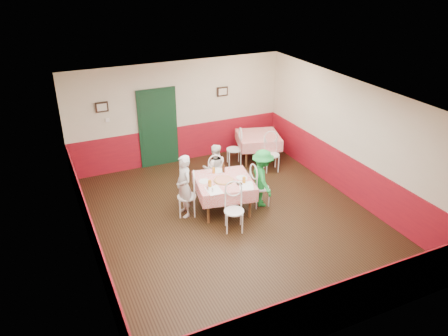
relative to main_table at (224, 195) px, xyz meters
name	(u,v)px	position (x,y,z in m)	size (l,w,h in m)	color
floor	(234,221)	(-0.01, -0.53, -0.38)	(7.00, 7.00, 0.00)	black
ceiling	(235,97)	(-0.01, -0.53, 2.42)	(7.00, 7.00, 0.00)	white
back_wall	(178,113)	(-0.01, 2.97, 1.02)	(6.00, 0.10, 2.80)	beige
front_wall	(343,260)	(-0.01, -4.03, 1.02)	(6.00, 0.10, 2.80)	beige
left_wall	(85,193)	(-3.01, -0.53, 1.02)	(0.10, 7.00, 2.80)	beige
right_wall	(351,140)	(2.99, -0.53, 1.02)	(0.10, 7.00, 2.80)	beige
wainscot_back	(180,144)	(-0.01, 2.96, 0.12)	(6.00, 0.03, 1.00)	maroon
wainscot_front	(335,308)	(-0.01, -4.01, 0.12)	(6.00, 0.03, 1.00)	maroon
wainscot_left	(92,234)	(-2.99, -0.53, 0.12)	(0.03, 7.00, 1.00)	maroon
wainscot_right	(346,175)	(2.98, -0.53, 0.12)	(0.03, 7.00, 1.00)	maroon
door	(158,129)	(-0.61, 2.92, 0.68)	(0.96, 0.06, 2.10)	black
picture_left	(102,107)	(-2.01, 2.92, 1.48)	(0.32, 0.03, 0.26)	black
picture_right	(222,92)	(1.29, 2.92, 1.48)	(0.32, 0.03, 0.26)	black
thermostat	(107,120)	(-1.91, 2.92, 1.12)	(0.10, 0.03, 0.10)	white
main_table	(224,195)	(0.00, 0.00, 0.00)	(1.22, 1.22, 0.77)	red
second_table	(258,147)	(2.00, 2.06, 0.00)	(1.12, 1.12, 0.77)	red
chair_left	(187,197)	(-0.84, 0.15, 0.08)	(0.42, 0.42, 0.90)	white
chair_right	(260,187)	(0.84, -0.15, 0.08)	(0.42, 0.42, 0.90)	white
chair_far	(215,175)	(0.15, 0.84, 0.08)	(0.42, 0.42, 0.90)	white
chair_near	(234,211)	(-0.15, -0.84, 0.08)	(0.42, 0.42, 0.90)	white
chair_second_a	(234,149)	(1.25, 2.06, 0.08)	(0.42, 0.42, 0.90)	white
chair_second_b	(272,155)	(2.00, 1.31, 0.08)	(0.42, 0.42, 0.90)	white
pizza	(224,180)	(-0.03, -0.04, 0.40)	(0.42, 0.42, 0.03)	#B74723
plate_left	(204,181)	(-0.43, 0.10, 0.39)	(0.25, 0.25, 0.01)	white
plate_right	(242,178)	(0.39, -0.09, 0.39)	(0.25, 0.25, 0.01)	white
plate_far	(218,171)	(0.06, 0.44, 0.39)	(0.25, 0.25, 0.01)	white
glass_a	(210,184)	(-0.41, -0.16, 0.46)	(0.08, 0.08, 0.15)	#BF7219
glass_b	(244,180)	(0.34, -0.31, 0.45)	(0.07, 0.07, 0.13)	#BF7219
glass_c	(214,170)	(-0.07, 0.41, 0.45)	(0.07, 0.07, 0.13)	#BF7219
beer_bottle	(223,168)	(0.15, 0.35, 0.50)	(0.06, 0.06, 0.23)	#381C0A
shaker_a	(208,189)	(-0.51, -0.32, 0.43)	(0.04, 0.04, 0.09)	silver
shaker_b	(212,190)	(-0.46, -0.41, 0.43)	(0.04, 0.04, 0.09)	silver
shaker_c	(207,188)	(-0.51, -0.26, 0.43)	(0.04, 0.04, 0.09)	#B23319
menu_left	(214,190)	(-0.40, -0.36, 0.39)	(0.30, 0.40, 0.00)	white
menu_right	(246,186)	(0.32, -0.45, 0.39)	(0.30, 0.40, 0.00)	white
wallet	(239,184)	(0.22, -0.33, 0.40)	(0.11, 0.09, 0.02)	black
diner_left	(184,186)	(-0.89, 0.16, 0.34)	(0.52, 0.34, 1.43)	gray
diner_far	(215,168)	(0.16, 0.89, 0.24)	(0.60, 0.47, 1.23)	gray
diner_right	(262,178)	(0.89, -0.16, 0.31)	(0.89, 0.51, 1.37)	gray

